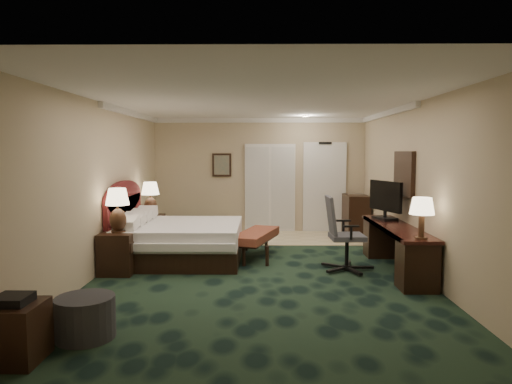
{
  "coord_description": "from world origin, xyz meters",
  "views": [
    {
      "loc": [
        0.04,
        -7.14,
        1.92
      ],
      "look_at": [
        -0.05,
        0.6,
        1.23
      ],
      "focal_mm": 32.0,
      "sensor_mm": 36.0,
      "label": 1
    }
  ],
  "objects_px": {
    "desk": "(396,248)",
    "nightstand_far": "(151,230)",
    "lamp_near": "(118,210)",
    "nightstand_near": "(118,253)",
    "tv": "(385,200)",
    "bed": "(182,242)",
    "lamp_far": "(150,199)",
    "desk_chair": "(347,233)",
    "side_table": "(14,333)",
    "bed_bench": "(256,245)",
    "minibar": "(356,215)",
    "ottoman": "(85,317)"
  },
  "relations": [
    {
      "from": "ottoman",
      "to": "desk",
      "type": "bearing_deg",
      "value": 34.2
    },
    {
      "from": "desk",
      "to": "desk_chair",
      "type": "xyz_separation_m",
      "value": [
        -0.78,
        0.02,
        0.24
      ]
    },
    {
      "from": "nightstand_near",
      "to": "tv",
      "type": "distance_m",
      "value": 4.56
    },
    {
      "from": "lamp_near",
      "to": "desk",
      "type": "distance_m",
      "value": 4.47
    },
    {
      "from": "lamp_near",
      "to": "ottoman",
      "type": "relative_size",
      "value": 1.15
    },
    {
      "from": "nightstand_far",
      "to": "bed_bench",
      "type": "xyz_separation_m",
      "value": [
        2.18,
        -1.14,
        -0.07
      ]
    },
    {
      "from": "bed",
      "to": "side_table",
      "type": "distance_m",
      "value": 4.02
    },
    {
      "from": "nightstand_far",
      "to": "minibar",
      "type": "xyz_separation_m",
      "value": [
        4.44,
        1.06,
        0.16
      ]
    },
    {
      "from": "ottoman",
      "to": "desk",
      "type": "distance_m",
      "value": 4.82
    },
    {
      "from": "nightstand_far",
      "to": "lamp_far",
      "type": "height_order",
      "value": "lamp_far"
    },
    {
      "from": "desk_chair",
      "to": "bed",
      "type": "bearing_deg",
      "value": 164.65
    },
    {
      "from": "side_table",
      "to": "lamp_near",
      "type": "bearing_deg",
      "value": 89.89
    },
    {
      "from": "tv",
      "to": "desk_chair",
      "type": "relative_size",
      "value": 0.72
    },
    {
      "from": "side_table",
      "to": "tv",
      "type": "bearing_deg",
      "value": 41.42
    },
    {
      "from": "lamp_far",
      "to": "minibar",
      "type": "relative_size",
      "value": 0.74
    },
    {
      "from": "nightstand_far",
      "to": "ottoman",
      "type": "relative_size",
      "value": 1.01
    },
    {
      "from": "ottoman",
      "to": "side_table",
      "type": "distance_m",
      "value": 0.7
    },
    {
      "from": "lamp_near",
      "to": "desk",
      "type": "height_order",
      "value": "lamp_near"
    },
    {
      "from": "desk",
      "to": "nightstand_far",
      "type": "bearing_deg",
      "value": 155.46
    },
    {
      "from": "ottoman",
      "to": "side_table",
      "type": "bearing_deg",
      "value": -129.73
    },
    {
      "from": "side_table",
      "to": "lamp_far",
      "type": "bearing_deg",
      "value": 90.17
    },
    {
      "from": "lamp_far",
      "to": "bed",
      "type": "bearing_deg",
      "value": -56.91
    },
    {
      "from": "bed_bench",
      "to": "tv",
      "type": "relative_size",
      "value": 1.61
    },
    {
      "from": "nightstand_near",
      "to": "desk_chair",
      "type": "height_order",
      "value": "desk_chair"
    },
    {
      "from": "lamp_far",
      "to": "minibar",
      "type": "distance_m",
      "value": 4.59
    },
    {
      "from": "lamp_near",
      "to": "side_table",
      "type": "height_order",
      "value": "lamp_near"
    },
    {
      "from": "nightstand_far",
      "to": "tv",
      "type": "distance_m",
      "value": 4.71
    },
    {
      "from": "nightstand_near",
      "to": "ottoman",
      "type": "xyz_separation_m",
      "value": [
        0.45,
        -2.52,
        -0.11
      ]
    },
    {
      "from": "lamp_near",
      "to": "bed_bench",
      "type": "bearing_deg",
      "value": 26.39
    },
    {
      "from": "nightstand_near",
      "to": "lamp_far",
      "type": "height_order",
      "value": "lamp_far"
    },
    {
      "from": "desk",
      "to": "desk_chair",
      "type": "relative_size",
      "value": 2.09
    },
    {
      "from": "bed",
      "to": "ottoman",
      "type": "distance_m",
      "value": 3.42
    },
    {
      "from": "bed",
      "to": "bed_bench",
      "type": "height_order",
      "value": "bed"
    },
    {
      "from": "ottoman",
      "to": "desk",
      "type": "height_order",
      "value": "desk"
    },
    {
      "from": "bed",
      "to": "desk",
      "type": "height_order",
      "value": "desk"
    },
    {
      "from": "lamp_near",
      "to": "tv",
      "type": "height_order",
      "value": "tv"
    },
    {
      "from": "lamp_near",
      "to": "ottoman",
      "type": "distance_m",
      "value": 2.68
    },
    {
      "from": "lamp_far",
      "to": "desk_chair",
      "type": "distance_m",
      "value": 4.19
    },
    {
      "from": "nightstand_near",
      "to": "desk_chair",
      "type": "distance_m",
      "value": 3.66
    },
    {
      "from": "side_table",
      "to": "tv",
      "type": "relative_size",
      "value": 0.62
    },
    {
      "from": "bed",
      "to": "minibar",
      "type": "height_order",
      "value": "minibar"
    },
    {
      "from": "lamp_far",
      "to": "nightstand_far",
      "type": "bearing_deg",
      "value": 92.85
    },
    {
      "from": "nightstand_far",
      "to": "desk_chair",
      "type": "bearing_deg",
      "value": -28.75
    },
    {
      "from": "minibar",
      "to": "bed",
      "type": "bearing_deg",
      "value": -146.09
    },
    {
      "from": "side_table",
      "to": "nightstand_near",
      "type": "bearing_deg",
      "value": 89.99
    },
    {
      "from": "tv",
      "to": "desk_chair",
      "type": "xyz_separation_m",
      "value": [
        -0.77,
        -0.64,
        -0.47
      ]
    },
    {
      "from": "lamp_near",
      "to": "lamp_far",
      "type": "bearing_deg",
      "value": 90.56
    },
    {
      "from": "bed",
      "to": "nightstand_far",
      "type": "relative_size",
      "value": 3.38
    },
    {
      "from": "side_table",
      "to": "desk_chair",
      "type": "relative_size",
      "value": 0.45
    },
    {
      "from": "lamp_far",
      "to": "nightstand_near",
      "type": "bearing_deg",
      "value": -89.58
    }
  ]
}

